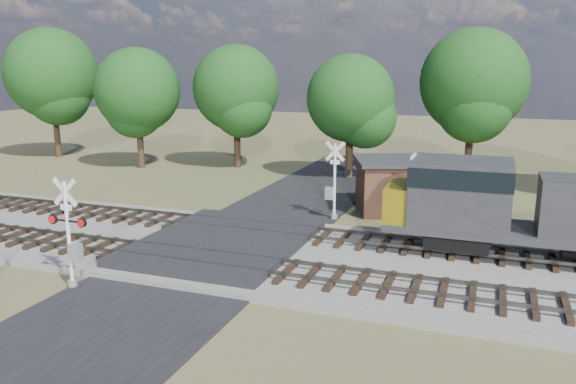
% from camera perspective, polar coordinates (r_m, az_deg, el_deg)
% --- Properties ---
extents(ground, '(160.00, 160.00, 0.00)m').
position_cam_1_polar(ground, '(25.74, -7.00, -6.28)').
color(ground, '#46522B').
rests_on(ground, ground).
extents(ballast_bed, '(140.00, 10.00, 0.30)m').
position_cam_1_polar(ballast_bed, '(23.59, 16.01, -8.06)').
color(ballast_bed, gray).
rests_on(ballast_bed, ground).
extents(road, '(7.00, 60.00, 0.08)m').
position_cam_1_polar(road, '(25.72, -7.00, -6.19)').
color(road, black).
rests_on(road, ground).
extents(crossing_panel, '(7.00, 9.00, 0.62)m').
position_cam_1_polar(crossing_panel, '(26.06, -6.52, -5.29)').
color(crossing_panel, '#262628').
rests_on(crossing_panel, ground).
extents(track_near, '(140.00, 2.60, 0.33)m').
position_cam_1_polar(track_near, '(22.64, -2.24, -7.73)').
color(track_near, black).
rests_on(track_near, ballast_bed).
extents(track_far, '(140.00, 2.60, 0.33)m').
position_cam_1_polar(track_far, '(27.09, 1.80, -4.31)').
color(track_far, black).
rests_on(track_far, ballast_bed).
extents(crossing_signal_near, '(1.73, 0.38, 4.30)m').
position_cam_1_polar(crossing_signal_near, '(22.69, -21.17, -4.89)').
color(crossing_signal_near, silver).
rests_on(crossing_signal_near, ground).
extents(crossing_signal_far, '(1.77, 0.38, 4.39)m').
position_cam_1_polar(crossing_signal_far, '(30.86, 4.58, 0.46)').
color(crossing_signal_far, silver).
rests_on(crossing_signal_far, ground).
extents(equipment_shed, '(5.82, 5.82, 3.09)m').
position_cam_1_polar(equipment_shed, '(33.43, 10.81, 0.74)').
color(equipment_shed, '#492B1F').
rests_on(equipment_shed, ground).
extents(treeline, '(79.96, 11.83, 11.89)m').
position_cam_1_polar(treeline, '(42.00, 14.50, 10.41)').
color(treeline, black).
rests_on(treeline, ground).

